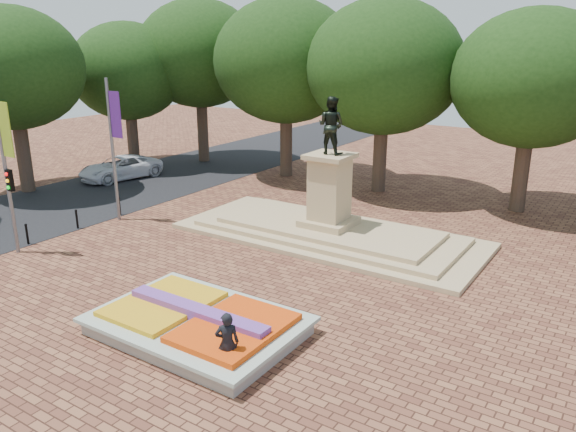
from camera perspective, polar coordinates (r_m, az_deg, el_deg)
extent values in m
plane|color=brown|center=(19.93, -7.38, -8.63)|extent=(90.00, 90.00, 0.00)
cube|color=black|center=(33.72, -21.42, 1.30)|extent=(9.00, 90.00, 0.02)
cube|color=gray|center=(17.91, -9.15, -11.09)|extent=(6.00, 4.00, 0.45)
cube|color=beige|center=(17.78, -9.20, -10.31)|extent=(6.30, 4.30, 0.12)
cube|color=#F8580D|center=(16.88, -5.50, -11.28)|extent=(2.60, 3.40, 0.22)
cube|color=#F0AE1A|center=(18.65, -12.55, -8.72)|extent=(2.60, 3.40, 0.18)
cube|color=#542C7B|center=(17.68, -9.23, -9.68)|extent=(5.20, 0.55, 0.38)
cube|color=tan|center=(25.96, 4.13, -1.94)|extent=(14.00, 6.00, 0.20)
cube|color=tan|center=(25.90, 4.14, -1.53)|extent=(12.00, 5.00, 0.20)
cube|color=tan|center=(25.83, 4.15, -1.11)|extent=(10.00, 4.00, 0.20)
cube|color=tan|center=(25.75, 4.16, -0.58)|extent=(2.20, 2.20, 0.30)
cube|color=tan|center=(25.32, 4.24, 2.76)|extent=(1.50, 1.50, 2.80)
cube|color=tan|center=(24.98, 4.31, 6.09)|extent=(1.90, 1.90, 0.20)
imported|color=black|center=(24.74, 4.39, 9.16)|extent=(1.22, 0.95, 2.50)
cylinder|color=#3A281F|center=(42.53, -8.19, 8.25)|extent=(0.80, 0.80, 4.00)
ellipsoid|color=black|center=(42.04, -8.47, 14.57)|extent=(8.80, 8.80, 7.48)
cylinder|color=#3A281F|center=(37.77, 1.05, 7.27)|extent=(0.80, 0.80, 4.00)
ellipsoid|color=black|center=(37.22, 1.09, 14.39)|extent=(8.80, 8.80, 7.48)
cylinder|color=#3A281F|center=(34.61, 10.94, 6.00)|extent=(0.80, 0.80, 4.00)
ellipsoid|color=black|center=(34.01, 11.41, 13.76)|extent=(8.80, 8.80, 7.48)
cylinder|color=#3A281F|center=(32.66, 22.34, 4.31)|extent=(0.80, 0.80, 4.00)
ellipsoid|color=black|center=(32.02, 23.32, 12.50)|extent=(8.80, 8.80, 7.48)
cylinder|color=#3A281F|center=(37.01, -25.85, 5.17)|extent=(0.80, 0.80, 3.84)
ellipsoid|color=black|center=(36.44, -26.80, 12.06)|extent=(8.40, 8.40, 7.14)
cylinder|color=#3A281F|center=(41.57, -16.44, 7.39)|extent=(0.80, 0.80, 3.84)
ellipsoid|color=black|center=(41.07, -16.99, 13.56)|extent=(8.40, 8.40, 7.14)
cylinder|color=slate|center=(25.85, -26.73, 3.96)|extent=(0.16, 0.16, 7.00)
cube|color=#95B323|center=(25.16, -26.76, 7.83)|extent=(0.70, 0.04, 2.20)
cylinder|color=slate|center=(28.90, -17.37, 6.30)|extent=(0.16, 0.16, 7.00)
cube|color=#4C1B73|center=(28.28, -17.11, 9.80)|extent=(0.70, 0.04, 2.20)
cube|color=black|center=(25.75, -26.41, 3.27)|extent=(0.28, 0.18, 0.90)
cylinder|color=black|center=(27.43, -24.98, -1.75)|extent=(0.10, 0.10, 0.90)
sphere|color=black|center=(27.29, -25.10, -0.82)|extent=(0.12, 0.12, 0.12)
cylinder|color=black|center=(28.78, -20.65, -0.36)|extent=(0.10, 0.10, 0.90)
sphere|color=black|center=(28.64, -20.75, 0.53)|extent=(0.12, 0.12, 0.12)
cylinder|color=black|center=(30.28, -16.73, 0.89)|extent=(0.10, 0.10, 0.90)
sphere|color=black|center=(30.16, -16.81, 1.75)|extent=(0.12, 0.12, 0.12)
imported|color=silver|center=(38.23, -16.66, 4.73)|extent=(3.48, 5.71, 1.48)
imported|color=black|center=(15.62, -6.19, -12.71)|extent=(0.78, 0.76, 1.80)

